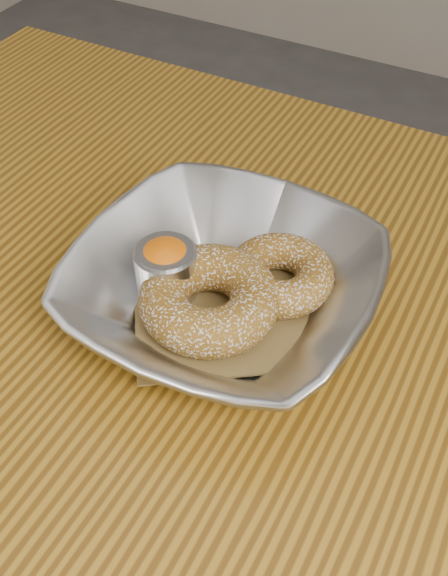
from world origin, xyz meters
The scene contains 6 objects.
table centered at (0.00, 0.00, 0.65)m, with size 1.20×0.80×0.75m.
serving_bowl centered at (-0.10, 0.05, 0.78)m, with size 0.24×0.24×0.06m, color #B7B9BE.
parchment centered at (-0.10, 0.05, 0.76)m, with size 0.14×0.14×0.00m, color olive.
donut_back centered at (-0.07, 0.09, 0.78)m, with size 0.09×0.09×0.03m, color brown.
donut_front centered at (-0.11, 0.04, 0.78)m, with size 0.11×0.11×0.04m, color brown.
ramekin centered at (-0.15, 0.05, 0.79)m, with size 0.05×0.05×0.05m.
Camera 1 is at (0.07, -0.28, 1.16)m, focal length 42.00 mm.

